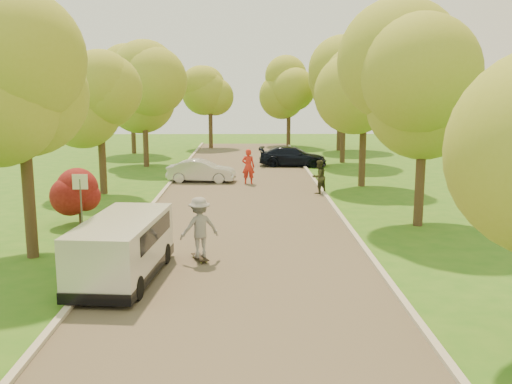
{
  "coord_description": "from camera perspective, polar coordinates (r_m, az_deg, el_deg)",
  "views": [
    {
      "loc": [
        0.23,
        -16.31,
        5.21
      ],
      "look_at": [
        0.56,
        5.15,
        1.3
      ],
      "focal_mm": 40.0,
      "sensor_mm": 36.0,
      "label": 1
    }
  ],
  "objects": [
    {
      "name": "street_sign",
      "position": [
        21.5,
        -17.15,
        0.1
      ],
      "size": [
        0.55,
        0.06,
        2.17
      ],
      "color": "#59595E",
      "rests_on": "ground"
    },
    {
      "name": "tree_l_midb",
      "position": [
        29.18,
        -15.02,
        8.75
      ],
      "size": [
        4.3,
        4.2,
        6.62
      ],
      "color": "#382619",
      "rests_on": "ground"
    },
    {
      "name": "curb_right",
      "position": [
        25.14,
        7.89,
        -1.59
      ],
      "size": [
        0.18,
        60.0,
        0.12
      ],
      "primitive_type": "cube",
      "color": "#B2AD9E",
      "rests_on": "ground"
    },
    {
      "name": "person_olive",
      "position": [
        28.65,
        6.3,
        1.51
      ],
      "size": [
        1.05,
        1.01,
        1.7
      ],
      "primitive_type": "imported",
      "rotation": [
        0.0,
        0.0,
        3.77
      ],
      "color": "#30311D",
      "rests_on": "ground"
    },
    {
      "name": "longboard",
      "position": [
        17.67,
        -5.63,
        -6.52
      ],
      "size": [
        0.63,
        0.98,
        0.11
      ],
      "rotation": [
        0.0,
        0.0,
        3.56
      ],
      "color": "black",
      "rests_on": "ground"
    },
    {
      "name": "tree_l_far",
      "position": [
        38.88,
        -10.85,
        10.52
      ],
      "size": [
        4.92,
        4.8,
        7.79
      ],
      "color": "#382619",
      "rests_on": "ground"
    },
    {
      "name": "tree_bg_b",
      "position": [
        48.97,
        8.68,
        10.59
      ],
      "size": [
        5.12,
        5.0,
        7.95
      ],
      "color": "#382619",
      "rests_on": "ground"
    },
    {
      "name": "tree_bg_d",
      "position": [
        52.46,
        3.56,
        10.42
      ],
      "size": [
        5.12,
        5.0,
        7.72
      ],
      "color": "#382619",
      "rests_on": "ground"
    },
    {
      "name": "tree_r_far",
      "position": [
        40.92,
        9.16,
        11.07
      ],
      "size": [
        5.33,
        5.2,
        8.34
      ],
      "color": "#382619",
      "rests_on": "ground"
    },
    {
      "name": "minivan",
      "position": [
        16.13,
        -13.17,
        -5.43
      ],
      "size": [
        2.22,
        4.75,
        1.72
      ],
      "rotation": [
        0.0,
        0.0,
        -0.09
      ],
      "color": "silver",
      "rests_on": "ground"
    },
    {
      "name": "tree_l_mida",
      "position": [
        18.5,
        -21.84,
        9.49
      ],
      "size": [
        4.71,
        4.6,
        7.39
      ],
      "color": "#382619",
      "rests_on": "ground"
    },
    {
      "name": "skateboarder",
      "position": [
        17.42,
        -5.68,
        -3.53
      ],
      "size": [
        1.38,
        1.12,
        1.86
      ],
      "primitive_type": "imported",
      "rotation": [
        0.0,
        0.0,
        3.56
      ],
      "color": "gray",
      "rests_on": "longboard"
    },
    {
      "name": "tree_r_mida",
      "position": [
        22.37,
        17.11,
        10.72
      ],
      "size": [
        5.13,
        5.0,
        7.95
      ],
      "color": "#382619",
      "rests_on": "ground"
    },
    {
      "name": "curb_left",
      "position": [
        25.22,
        -10.63,
        -1.64
      ],
      "size": [
        0.18,
        60.0,
        0.12
      ],
      "primitive_type": "cube",
      "color": "#B2AD9E",
      "rests_on": "ground"
    },
    {
      "name": "silver_sedan",
      "position": [
        32.26,
        -5.48,
        2.11
      ],
      "size": [
        3.93,
        1.72,
        1.26
      ],
      "primitive_type": "imported",
      "rotation": [
        0.0,
        0.0,
        1.47
      ],
      "color": "silver",
      "rests_on": "ground"
    },
    {
      "name": "dark_sedan",
      "position": [
        38.77,
        3.69,
        3.56
      ],
      "size": [
        4.71,
        2.28,
        1.32
      ],
      "primitive_type": "imported",
      "rotation": [
        0.0,
        0.0,
        1.47
      ],
      "color": "black",
      "rests_on": "ground"
    },
    {
      "name": "tree_bg_c",
      "position": [
        50.4,
        -4.36,
        10.08
      ],
      "size": [
        4.92,
        4.8,
        7.33
      ],
      "color": "#382619",
      "rests_on": "ground"
    },
    {
      "name": "person_striped",
      "position": [
        31.39,
        -0.78,
        2.56
      ],
      "size": [
        0.77,
        0.57,
        1.94
      ],
      "primitive_type": "imported",
      "rotation": [
        0.0,
        0.0,
        2.98
      ],
      "color": "red",
      "rests_on": "ground"
    },
    {
      "name": "red_shrub",
      "position": [
        23.14,
        -17.25,
        -0.38
      ],
      "size": [
        1.7,
        1.7,
        1.95
      ],
      "color": "#382619",
      "rests_on": "ground"
    },
    {
      "name": "ground",
      "position": [
        17.12,
        -1.62,
        -7.39
      ],
      "size": [
        100.0,
        100.0,
        0.0
      ],
      "primitive_type": "plane",
      "color": "#2D6718",
      "rests_on": "ground"
    },
    {
      "name": "tree_r_midb",
      "position": [
        30.97,
        11.15,
        9.52
      ],
      "size": [
        4.51,
        4.4,
        7.01
      ],
      "color": "#382619",
      "rests_on": "ground"
    },
    {
      "name": "tree_bg_a",
      "position": [
        47.18,
        -12.07,
        10.23
      ],
      "size": [
        5.12,
        5.0,
        7.72
      ],
      "color": "#382619",
      "rests_on": "ground"
    },
    {
      "name": "road",
      "position": [
        24.86,
        -1.38,
        -1.76
      ],
      "size": [
        8.0,
        60.0,
        0.01
      ],
      "primitive_type": "cube",
      "color": "#4C4438",
      "rests_on": "ground"
    }
  ]
}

